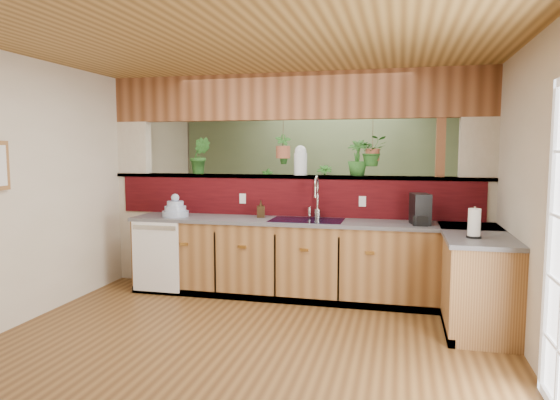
% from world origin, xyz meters
% --- Properties ---
extents(ground, '(4.60, 7.00, 0.01)m').
position_xyz_m(ground, '(0.00, 0.00, 0.00)').
color(ground, brown).
rests_on(ground, ground).
extents(ceiling, '(4.60, 7.00, 0.01)m').
position_xyz_m(ceiling, '(0.00, 0.00, 2.60)').
color(ceiling, brown).
rests_on(ceiling, ground).
extents(wall_back, '(4.60, 0.02, 2.60)m').
position_xyz_m(wall_back, '(0.00, 3.50, 1.30)').
color(wall_back, beige).
rests_on(wall_back, ground).
extents(wall_left, '(0.02, 7.00, 2.60)m').
position_xyz_m(wall_left, '(-2.30, 0.00, 1.30)').
color(wall_left, beige).
rests_on(wall_left, ground).
extents(wall_right, '(0.02, 7.00, 2.60)m').
position_xyz_m(wall_right, '(2.30, 0.00, 1.30)').
color(wall_right, beige).
rests_on(wall_right, ground).
extents(pass_through_partition, '(4.60, 0.21, 2.60)m').
position_xyz_m(pass_through_partition, '(0.03, 1.35, 1.19)').
color(pass_through_partition, beige).
rests_on(pass_through_partition, ground).
extents(pass_through_ledge, '(4.60, 0.21, 0.04)m').
position_xyz_m(pass_through_ledge, '(0.00, 1.35, 1.37)').
color(pass_through_ledge, brown).
rests_on(pass_through_ledge, ground).
extents(header_beam, '(4.60, 0.15, 0.55)m').
position_xyz_m(header_beam, '(0.00, 1.35, 2.33)').
color(header_beam, brown).
rests_on(header_beam, ground).
extents(sage_backwall, '(4.55, 0.02, 2.55)m').
position_xyz_m(sage_backwall, '(0.00, 3.48, 1.30)').
color(sage_backwall, '#5F724E').
rests_on(sage_backwall, ground).
extents(countertop, '(4.14, 1.52, 0.90)m').
position_xyz_m(countertop, '(0.84, 0.87, 0.45)').
color(countertop, brown).
rests_on(countertop, ground).
extents(dishwasher, '(0.58, 0.03, 0.82)m').
position_xyz_m(dishwasher, '(-1.48, 0.66, 0.46)').
color(dishwasher, white).
rests_on(dishwasher, ground).
extents(navy_sink, '(0.82, 0.50, 0.18)m').
position_xyz_m(navy_sink, '(0.25, 0.98, 0.82)').
color(navy_sink, black).
rests_on(navy_sink, countertop).
extents(faucet, '(0.22, 0.22, 0.50)m').
position_xyz_m(faucet, '(0.33, 1.13, 1.17)').
color(faucet, '#B7B7B2').
rests_on(faucet, countertop).
extents(dish_stack, '(0.31, 0.31, 0.27)m').
position_xyz_m(dish_stack, '(-1.33, 0.91, 0.98)').
color(dish_stack, '#96A5C1').
rests_on(dish_stack, countertop).
extents(soap_dispenser, '(0.11, 0.12, 0.20)m').
position_xyz_m(soap_dispenser, '(-0.32, 1.07, 1.00)').
color(soap_dispenser, '#352413').
rests_on(soap_dispenser, countertop).
extents(coffee_maker, '(0.18, 0.30, 0.33)m').
position_xyz_m(coffee_maker, '(1.48, 0.93, 1.05)').
color(coffee_maker, black).
rests_on(coffee_maker, countertop).
extents(paper_towel, '(0.13, 0.13, 0.28)m').
position_xyz_m(paper_towel, '(1.93, 0.20, 1.03)').
color(paper_towel, black).
rests_on(paper_towel, countertop).
extents(glass_jar, '(0.16, 0.16, 0.36)m').
position_xyz_m(glass_jar, '(0.10, 1.35, 1.57)').
color(glass_jar, silver).
rests_on(glass_jar, pass_through_ledge).
extents(ledge_plant_left, '(0.29, 0.26, 0.46)m').
position_xyz_m(ledge_plant_left, '(-1.19, 1.35, 1.62)').
color(ledge_plant_left, '#24571E').
rests_on(ledge_plant_left, pass_through_ledge).
extents(ledge_plant_right, '(0.28, 0.28, 0.42)m').
position_xyz_m(ledge_plant_right, '(0.78, 1.35, 1.60)').
color(ledge_plant_right, '#24571E').
rests_on(ledge_plant_right, pass_through_ledge).
extents(hanging_plant_a, '(0.22, 0.18, 0.48)m').
position_xyz_m(hanging_plant_a, '(-0.11, 1.35, 1.82)').
color(hanging_plant_a, brown).
rests_on(hanging_plant_a, header_beam).
extents(hanging_plant_b, '(0.37, 0.34, 0.48)m').
position_xyz_m(hanging_plant_b, '(0.95, 1.35, 1.83)').
color(hanging_plant_b, brown).
rests_on(hanging_plant_b, header_beam).
extents(shelving_console, '(1.58, 0.59, 1.03)m').
position_xyz_m(shelving_console, '(-0.29, 3.25, 0.50)').
color(shelving_console, black).
rests_on(shelving_console, ground).
extents(shelf_plant_a, '(0.22, 0.16, 0.38)m').
position_xyz_m(shelf_plant_a, '(-0.83, 3.25, 1.21)').
color(shelf_plant_a, '#24571E').
rests_on(shelf_plant_a, shelving_console).
extents(shelf_plant_b, '(0.27, 0.27, 0.44)m').
position_xyz_m(shelf_plant_b, '(0.10, 3.25, 1.24)').
color(shelf_plant_b, '#24571E').
rests_on(shelf_plant_b, shelving_console).
extents(floor_plant, '(0.96, 0.91, 0.84)m').
position_xyz_m(floor_plant, '(1.37, 2.06, 0.42)').
color(floor_plant, '#24571E').
rests_on(floor_plant, ground).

